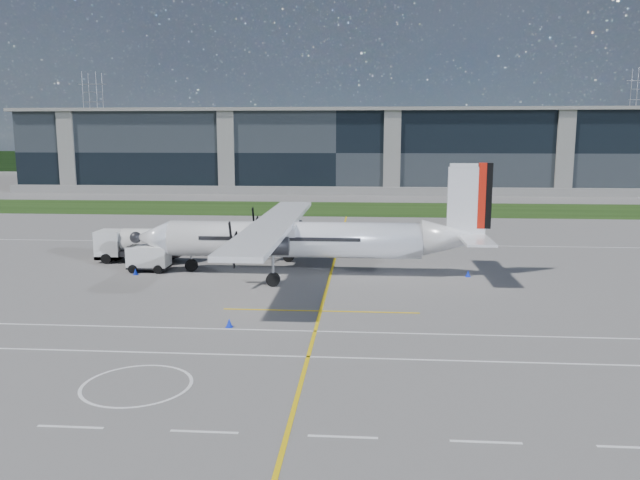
{
  "coord_description": "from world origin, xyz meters",
  "views": [
    {
      "loc": [
        5.78,
        -42.64,
        10.55
      ],
      "look_at": [
        2.16,
        4.43,
        2.65
      ],
      "focal_mm": 35.0,
      "sensor_mm": 36.0,
      "label": 1
    }
  ],
  "objects_px": {
    "turboprop_aircraft": "(308,219)",
    "safety_cone_tail": "(468,273)",
    "safety_cone_stbdwing": "(294,240)",
    "safety_cone_nose_port": "(136,272)",
    "ground_crew_person": "(164,253)",
    "baggage_tug": "(149,258)",
    "fuel_tanker_truck": "(134,245)",
    "safety_cone_portwing": "(229,323)",
    "safety_cone_fwd": "(132,266)",
    "pylon_east": "(639,121)",
    "pylon_west": "(94,121)"
  },
  "relations": [
    {
      "from": "ground_crew_person",
      "to": "safety_cone_tail",
      "type": "distance_m",
      "value": 24.4
    },
    {
      "from": "turboprop_aircraft",
      "to": "safety_cone_nose_port",
      "type": "height_order",
      "value": "turboprop_aircraft"
    },
    {
      "from": "safety_cone_portwing",
      "to": "turboprop_aircraft",
      "type": "bearing_deg",
      "value": 77.77
    },
    {
      "from": "turboprop_aircraft",
      "to": "safety_cone_tail",
      "type": "height_order",
      "value": "turboprop_aircraft"
    },
    {
      "from": "pylon_west",
      "to": "safety_cone_fwd",
      "type": "xyz_separation_m",
      "value": [
        66.94,
        -144.97,
        -14.75
      ]
    },
    {
      "from": "turboprop_aircraft",
      "to": "baggage_tug",
      "type": "relative_size",
      "value": 8.54
    },
    {
      "from": "pylon_east",
      "to": "ground_crew_person",
      "type": "relative_size",
      "value": 13.91
    },
    {
      "from": "turboprop_aircraft",
      "to": "baggage_tug",
      "type": "bearing_deg",
      "value": -179.62
    },
    {
      "from": "safety_cone_portwing",
      "to": "safety_cone_stbdwing",
      "type": "height_order",
      "value": "same"
    },
    {
      "from": "fuel_tanker_truck",
      "to": "safety_cone_tail",
      "type": "height_order",
      "value": "fuel_tanker_truck"
    },
    {
      "from": "safety_cone_nose_port",
      "to": "fuel_tanker_truck",
      "type": "bearing_deg",
      "value": 111.76
    },
    {
      "from": "pylon_east",
      "to": "safety_cone_stbdwing",
      "type": "bearing_deg",
      "value": -123.37
    },
    {
      "from": "ground_crew_person",
      "to": "safety_cone_portwing",
      "type": "bearing_deg",
      "value": -158.68
    },
    {
      "from": "pylon_east",
      "to": "safety_cone_tail",
      "type": "xyz_separation_m",
      "value": [
        -71.56,
        -145.77,
        -14.75
      ]
    },
    {
      "from": "safety_cone_nose_port",
      "to": "safety_cone_fwd",
      "type": "bearing_deg",
      "value": 117.86
    },
    {
      "from": "pylon_west",
      "to": "safety_cone_portwing",
      "type": "bearing_deg",
      "value": -63.91
    },
    {
      "from": "turboprop_aircraft",
      "to": "fuel_tanker_truck",
      "type": "height_order",
      "value": "turboprop_aircraft"
    },
    {
      "from": "ground_crew_person",
      "to": "safety_cone_portwing",
      "type": "distance_m",
      "value": 18.46
    },
    {
      "from": "turboprop_aircraft",
      "to": "safety_cone_tail",
      "type": "distance_m",
      "value": 12.89
    },
    {
      "from": "turboprop_aircraft",
      "to": "safety_cone_portwing",
      "type": "distance_m",
      "value": 14.96
    },
    {
      "from": "pylon_east",
      "to": "safety_cone_nose_port",
      "type": "relative_size",
      "value": 60.0
    },
    {
      "from": "fuel_tanker_truck",
      "to": "ground_crew_person",
      "type": "xyz_separation_m",
      "value": [
        3.12,
        -1.47,
        -0.34
      ]
    },
    {
      "from": "safety_cone_fwd",
      "to": "safety_cone_nose_port",
      "type": "xyz_separation_m",
      "value": [
        1.08,
        -2.05,
        0.0
      ]
    },
    {
      "from": "safety_cone_tail",
      "to": "baggage_tug",
      "type": "bearing_deg",
      "value": 179.65
    },
    {
      "from": "pylon_east",
      "to": "turboprop_aircraft",
      "type": "distance_m",
      "value": 168.27
    },
    {
      "from": "pylon_west",
      "to": "fuel_tanker_truck",
      "type": "xyz_separation_m",
      "value": [
        66.04,
        -142.04,
        -13.58
      ]
    },
    {
      "from": "ground_crew_person",
      "to": "safety_cone_portwing",
      "type": "height_order",
      "value": "ground_crew_person"
    },
    {
      "from": "pylon_west",
      "to": "turboprop_aircraft",
      "type": "relative_size",
      "value": 1.05
    },
    {
      "from": "fuel_tanker_truck",
      "to": "safety_cone_fwd",
      "type": "xyz_separation_m",
      "value": [
        0.91,
        -2.93,
        -1.17
      ]
    },
    {
      "from": "pylon_west",
      "to": "safety_cone_fwd",
      "type": "relative_size",
      "value": 60.0
    },
    {
      "from": "safety_cone_nose_port",
      "to": "pylon_west",
      "type": "bearing_deg",
      "value": 114.83
    },
    {
      "from": "fuel_tanker_truck",
      "to": "baggage_tug",
      "type": "relative_size",
      "value": 2.26
    },
    {
      "from": "fuel_tanker_truck",
      "to": "safety_cone_nose_port",
      "type": "relative_size",
      "value": 15.14
    },
    {
      "from": "turboprop_aircraft",
      "to": "ground_crew_person",
      "type": "relative_size",
      "value": 13.29
    },
    {
      "from": "turboprop_aircraft",
      "to": "safety_cone_nose_port",
      "type": "xyz_separation_m",
      "value": [
        -13.18,
        -1.49,
        -4.05
      ]
    },
    {
      "from": "ground_crew_person",
      "to": "safety_cone_fwd",
      "type": "xyz_separation_m",
      "value": [
        -2.22,
        -1.46,
        -0.83
      ]
    },
    {
      "from": "safety_cone_fwd",
      "to": "safety_cone_stbdwing",
      "type": "relative_size",
      "value": 1.0
    },
    {
      "from": "fuel_tanker_truck",
      "to": "pylon_west",
      "type": "bearing_deg",
      "value": 114.94
    },
    {
      "from": "pylon_east",
      "to": "baggage_tug",
      "type": "distance_m",
      "value": 175.18
    },
    {
      "from": "safety_cone_nose_port",
      "to": "pylon_east",
      "type": "bearing_deg",
      "value": 56.59
    },
    {
      "from": "safety_cone_stbdwing",
      "to": "safety_cone_nose_port",
      "type": "relative_size",
      "value": 1.0
    },
    {
      "from": "safety_cone_fwd",
      "to": "safety_cone_nose_port",
      "type": "bearing_deg",
      "value": -62.14
    },
    {
      "from": "pylon_west",
      "to": "safety_cone_portwing",
      "type": "height_order",
      "value": "pylon_west"
    },
    {
      "from": "baggage_tug",
      "to": "safety_cone_tail",
      "type": "xyz_separation_m",
      "value": [
        24.82,
        -0.15,
        -0.76
      ]
    },
    {
      "from": "safety_cone_portwing",
      "to": "fuel_tanker_truck",
      "type": "bearing_deg",
      "value": 124.58
    },
    {
      "from": "ground_crew_person",
      "to": "safety_cone_nose_port",
      "type": "distance_m",
      "value": 3.78
    },
    {
      "from": "safety_cone_fwd",
      "to": "safety_cone_tail",
      "type": "bearing_deg",
      "value": -1.72
    },
    {
      "from": "safety_cone_portwing",
      "to": "pylon_west",
      "type": "bearing_deg",
      "value": 116.09
    },
    {
      "from": "safety_cone_portwing",
      "to": "pylon_east",
      "type": "bearing_deg",
      "value": 61.45
    },
    {
      "from": "pylon_east",
      "to": "fuel_tanker_truck",
      "type": "xyz_separation_m",
      "value": [
        -98.96,
        -142.04,
        -13.58
      ]
    }
  ]
}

